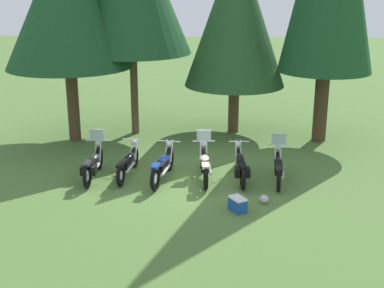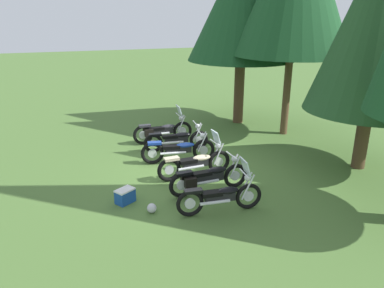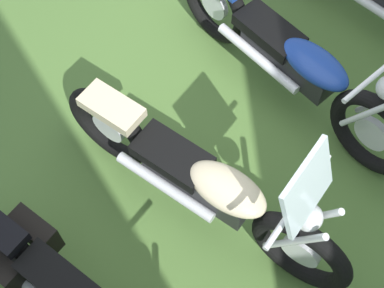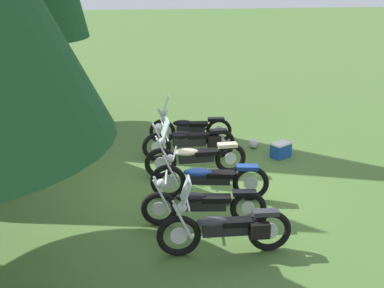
{
  "view_description": "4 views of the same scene",
  "coord_description": "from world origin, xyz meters",
  "views": [
    {
      "loc": [
        1.03,
        -14.89,
        5.85
      ],
      "look_at": [
        0.2,
        0.44,
        0.98
      ],
      "focal_mm": 49.29,
      "sensor_mm": 36.0,
      "label": 1
    },
    {
      "loc": [
        10.33,
        -3.36,
        4.71
      ],
      "look_at": [
        -0.66,
        0.36,
        0.59
      ],
      "focal_mm": 34.97,
      "sensor_mm": 36.0,
      "label": 2
    },
    {
      "loc": [
        1.87,
        1.02,
        3.78
      ],
      "look_at": [
        0.63,
        -0.03,
        0.92
      ],
      "focal_mm": 50.99,
      "sensor_mm": 36.0,
      "label": 3
    },
    {
      "loc": [
        -10.47,
        1.29,
        4.78
      ],
      "look_at": [
        0.56,
        0.11,
        0.79
      ],
      "focal_mm": 49.31,
      "sensor_mm": 36.0,
      "label": 4
    }
  ],
  "objects": [
    {
      "name": "ground_plane",
      "position": [
        0.0,
        0.0,
        0.0
      ],
      "size": [
        80.0,
        80.0,
        0.0
      ],
      "primitive_type": "plane",
      "color": "#4C7033"
    },
    {
      "name": "motorcycle_3",
      "position": [
        0.61,
        0.04,
        0.46
      ],
      "size": [
        0.7,
        2.35,
        1.37
      ],
      "rotation": [
        0.0,
        0.0,
        1.64
      ],
      "color": "black",
      "rests_on": "ground_plane"
    },
    {
      "name": "motorcycle_2",
      "position": [
        -0.65,
        -0.11,
        0.45
      ],
      "size": [
        0.77,
        2.43,
        1.03
      ],
      "rotation": [
        0.0,
        0.0,
        1.42
      ],
      "color": "black",
      "rests_on": "ground_plane"
    }
  ]
}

